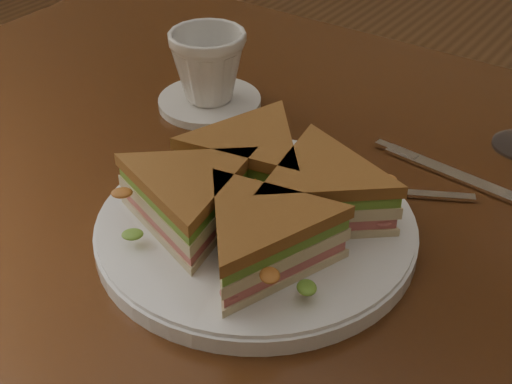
{
  "coord_description": "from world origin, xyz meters",
  "views": [
    {
      "loc": [
        0.3,
        -0.52,
        1.17
      ],
      "look_at": [
        0.01,
        -0.09,
        0.8
      ],
      "focal_mm": 50.0,
      "sensor_mm": 36.0,
      "label": 1
    }
  ],
  "objects_px": {
    "coffee_cup": "(208,66)",
    "table": "(295,262)",
    "sandwich_wedges": "(256,197)",
    "saucer": "(210,102)",
    "plate": "(256,229)",
    "spoon": "(338,187)",
    "knife": "(458,177)"
  },
  "relations": [
    {
      "from": "sandwich_wedges",
      "to": "spoon",
      "type": "bearing_deg",
      "value": 75.53
    },
    {
      "from": "knife",
      "to": "coffee_cup",
      "type": "xyz_separation_m",
      "value": [
        -0.31,
        -0.02,
        0.05
      ]
    },
    {
      "from": "knife",
      "to": "coffee_cup",
      "type": "relative_size",
      "value": 2.34
    },
    {
      "from": "plate",
      "to": "spoon",
      "type": "bearing_deg",
      "value": 75.53
    },
    {
      "from": "plate",
      "to": "knife",
      "type": "distance_m",
      "value": 0.23
    },
    {
      "from": "plate",
      "to": "saucer",
      "type": "bearing_deg",
      "value": 137.11
    },
    {
      "from": "spoon",
      "to": "coffee_cup",
      "type": "xyz_separation_m",
      "value": [
        -0.22,
        0.07,
        0.05
      ]
    },
    {
      "from": "plate",
      "to": "saucer",
      "type": "distance_m",
      "value": 0.26
    },
    {
      "from": "spoon",
      "to": "coffee_cup",
      "type": "height_order",
      "value": "coffee_cup"
    },
    {
      "from": "table",
      "to": "plate",
      "type": "relative_size",
      "value": 4.04
    },
    {
      "from": "coffee_cup",
      "to": "plate",
      "type": "bearing_deg",
      "value": -53.86
    },
    {
      "from": "table",
      "to": "plate",
      "type": "height_order",
      "value": "plate"
    },
    {
      "from": "sandwich_wedges",
      "to": "saucer",
      "type": "relative_size",
      "value": 2.42
    },
    {
      "from": "sandwich_wedges",
      "to": "coffee_cup",
      "type": "relative_size",
      "value": 3.29
    },
    {
      "from": "table",
      "to": "coffee_cup",
      "type": "height_order",
      "value": "coffee_cup"
    },
    {
      "from": "plate",
      "to": "spoon",
      "type": "relative_size",
      "value": 1.77
    },
    {
      "from": "coffee_cup",
      "to": "table",
      "type": "bearing_deg",
      "value": -37.02
    },
    {
      "from": "spoon",
      "to": "saucer",
      "type": "xyz_separation_m",
      "value": [
        -0.22,
        0.07,
        0.0
      ]
    },
    {
      "from": "plate",
      "to": "saucer",
      "type": "relative_size",
      "value": 2.37
    },
    {
      "from": "saucer",
      "to": "table",
      "type": "bearing_deg",
      "value": -26.05
    },
    {
      "from": "knife",
      "to": "sandwich_wedges",
      "type": "bearing_deg",
      "value": -115.01
    },
    {
      "from": "plate",
      "to": "coffee_cup",
      "type": "distance_m",
      "value": 0.26
    },
    {
      "from": "sandwich_wedges",
      "to": "knife",
      "type": "height_order",
      "value": "sandwich_wedges"
    },
    {
      "from": "knife",
      "to": "table",
      "type": "bearing_deg",
      "value": -133.02
    },
    {
      "from": "spoon",
      "to": "coffee_cup",
      "type": "distance_m",
      "value": 0.23
    },
    {
      "from": "table",
      "to": "spoon",
      "type": "xyz_separation_m",
      "value": [
        0.04,
        0.02,
        0.1
      ]
    },
    {
      "from": "table",
      "to": "saucer",
      "type": "height_order",
      "value": "saucer"
    },
    {
      "from": "spoon",
      "to": "coffee_cup",
      "type": "relative_size",
      "value": 1.83
    },
    {
      "from": "plate",
      "to": "coffee_cup",
      "type": "height_order",
      "value": "coffee_cup"
    },
    {
      "from": "table",
      "to": "coffee_cup",
      "type": "distance_m",
      "value": 0.25
    },
    {
      "from": "sandwich_wedges",
      "to": "coffee_cup",
      "type": "xyz_separation_m",
      "value": [
        -0.19,
        0.18,
        0.01
      ]
    },
    {
      "from": "table",
      "to": "saucer",
      "type": "relative_size",
      "value": 9.57
    }
  ]
}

